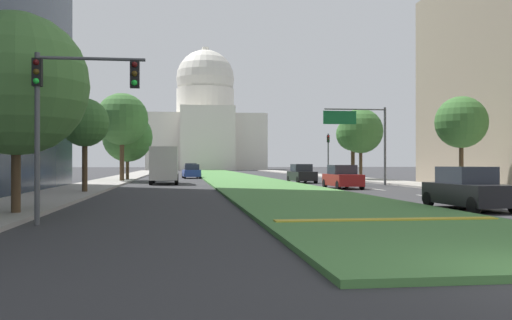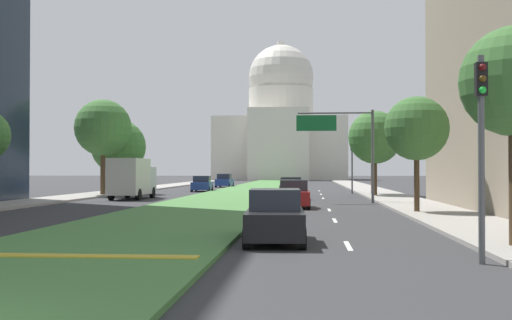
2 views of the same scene
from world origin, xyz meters
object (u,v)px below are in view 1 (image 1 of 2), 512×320
(street_tree_left_distant, at_px, (127,137))
(sedan_distant, at_px, (302,174))
(traffic_light_near_left, at_px, (66,99))
(overhead_guide_sign, at_px, (362,129))
(traffic_light_far_right, at_px, (328,150))
(street_tree_left_far, at_px, (122,119))
(sedan_very_far, at_px, (191,170))
(street_tree_left_near, at_px, (16,84))
(street_tree_right_far, at_px, (361,131))
(box_truck_delivery, at_px, (164,165))
(sedan_midblock, at_px, (342,178))
(street_tree_right_mid, at_px, (461,122))
(capitol_building, at_px, (205,123))
(sedan_far_horizon, at_px, (191,172))
(sedan_lead_stopped, at_px, (468,190))
(street_tree_right_distant, at_px, (353,134))
(street_tree_left_mid, at_px, (85,123))

(street_tree_left_distant, distance_m, sedan_distant, 18.93)
(traffic_light_near_left, xyz_separation_m, overhead_guide_sign, (18.35, 27.37, 0.84))
(traffic_light_far_right, height_order, street_tree_left_far, street_tree_left_far)
(street_tree_left_distant, xyz_separation_m, sedan_very_far, (6.93, 24.10, -3.69))
(traffic_light_far_right, bearing_deg, street_tree_left_distant, -171.29)
(street_tree_left_near, relative_size, street_tree_right_far, 0.96)
(street_tree_right_far, xyz_separation_m, box_truck_delivery, (-19.58, -5.71, -3.41))
(sedan_midblock, bearing_deg, street_tree_right_mid, -36.02)
(capitol_building, bearing_deg, sedan_far_horizon, -93.63)
(overhead_guide_sign, xyz_separation_m, sedan_distant, (-3.88, 5.70, -3.83))
(sedan_lead_stopped, bearing_deg, street_tree_right_distant, 79.42)
(street_tree_right_far, relative_size, sedan_very_far, 1.66)
(traffic_light_far_right, height_order, street_tree_right_mid, street_tree_right_mid)
(overhead_guide_sign, distance_m, street_tree_right_distant, 13.75)
(traffic_light_far_right, bearing_deg, street_tree_left_mid, -128.77)
(sedan_distant, bearing_deg, capitol_building, 92.89)
(street_tree_left_near, distance_m, sedan_distant, 34.80)
(traffic_light_near_left, relative_size, traffic_light_far_right, 1.00)
(street_tree_right_far, relative_size, street_tree_right_distant, 1.09)
(street_tree_right_mid, relative_size, sedan_distant, 1.41)
(sedan_midblock, relative_size, box_truck_delivery, 0.66)
(overhead_guide_sign, xyz_separation_m, street_tree_right_distant, (3.39, 13.33, 0.26))
(street_tree_left_near, xyz_separation_m, sedan_very_far, (7.08, 62.81, -3.78))
(sedan_lead_stopped, bearing_deg, sedan_very_far, 99.07)
(sedan_very_far, bearing_deg, traffic_light_far_right, -53.55)
(street_tree_left_far, xyz_separation_m, street_tree_left_distant, (0.12, 4.22, -1.50))
(street_tree_left_mid, xyz_separation_m, street_tree_right_distant, (24.01, 23.71, 0.65))
(traffic_light_far_right, xyz_separation_m, overhead_guide_sign, (-1.79, -17.53, 1.33))
(sedan_lead_stopped, bearing_deg, sedan_distant, 90.60)
(street_tree_right_distant, relative_size, sedan_distant, 1.53)
(sedan_far_horizon, bearing_deg, street_tree_right_mid, -62.49)
(street_tree_left_mid, distance_m, sedan_far_horizon, 33.23)
(street_tree_left_far, bearing_deg, sedan_midblock, -42.41)
(overhead_guide_sign, relative_size, street_tree_left_mid, 1.13)
(sedan_midblock, bearing_deg, street_tree_left_distant, 130.59)
(street_tree_left_near, height_order, street_tree_left_distant, street_tree_left_near)
(street_tree_left_near, bearing_deg, sedan_far_horizon, 81.63)
(traffic_light_near_left, bearing_deg, sedan_distant, 66.38)
(traffic_light_far_right, bearing_deg, sedan_midblock, -102.50)
(street_tree_right_mid, xyz_separation_m, street_tree_right_distant, (0.19, 23.88, 0.40))
(street_tree_right_distant, relative_size, sedan_midblock, 1.59)
(sedan_midblock, bearing_deg, traffic_light_far_right, 77.50)
(traffic_light_near_left, bearing_deg, capitol_building, 85.71)
(capitol_building, bearing_deg, sedan_very_far, -94.35)
(overhead_guide_sign, distance_m, sedan_far_horizon, 26.17)
(street_tree_right_far, relative_size, street_tree_left_distant, 1.04)
(box_truck_delivery, bearing_deg, sedan_very_far, 85.15)
(sedan_midblock, distance_m, sedan_very_far, 45.14)
(sedan_far_horizon, bearing_deg, traffic_light_near_left, -95.35)
(street_tree_left_distant, bearing_deg, sedan_midblock, -49.41)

